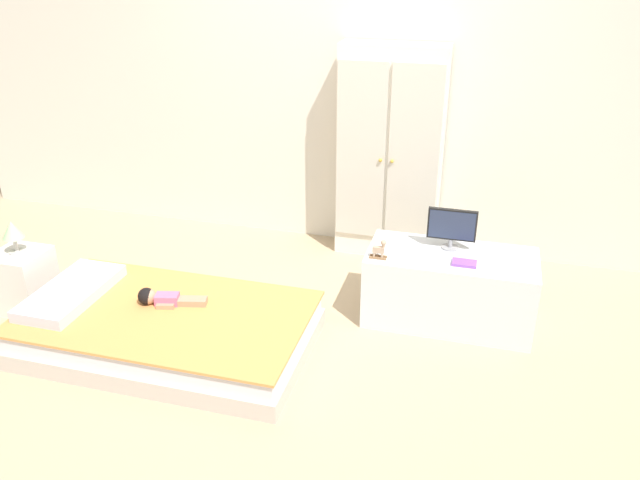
% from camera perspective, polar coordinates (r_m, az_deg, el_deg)
% --- Properties ---
extents(ground_plane, '(10.00, 10.00, 0.02)m').
position_cam_1_polar(ground_plane, '(3.60, -3.03, -10.24)').
color(ground_plane, tan).
extents(back_wall, '(6.40, 0.05, 2.70)m').
position_cam_1_polar(back_wall, '(4.51, 3.06, 15.98)').
color(back_wall, silver).
rests_on(back_wall, ground_plane).
extents(bed, '(1.60, 0.92, 0.23)m').
position_cam_1_polar(bed, '(3.68, -13.64, -7.85)').
color(bed, beige).
rests_on(bed, ground_plane).
extents(pillow, '(0.32, 0.66, 0.07)m').
position_cam_1_polar(pillow, '(3.91, -21.64, -4.41)').
color(pillow, silver).
rests_on(pillow, bed).
extents(doll, '(0.39, 0.16, 0.10)m').
position_cam_1_polar(doll, '(3.69, -14.38, -5.12)').
color(doll, '#D6668E').
rests_on(doll, bed).
extents(nightstand, '(0.30, 0.30, 0.39)m').
position_cam_1_polar(nightstand, '(4.30, -25.30, -3.35)').
color(nightstand, silver).
rests_on(nightstand, ground_plane).
extents(table_lamp, '(0.13, 0.13, 0.21)m').
position_cam_1_polar(table_lamp, '(4.16, -26.15, 0.73)').
color(table_lamp, '#B7B2AD').
rests_on(table_lamp, nightstand).
extents(wardrobe, '(0.72, 0.27, 1.50)m').
position_cam_1_polar(wardrobe, '(4.43, 6.34, 7.73)').
color(wardrobe, white).
rests_on(wardrobe, ground_plane).
extents(tv_stand, '(0.98, 0.47, 0.44)m').
position_cam_1_polar(tv_stand, '(3.84, 11.64, -4.26)').
color(tv_stand, silver).
rests_on(tv_stand, ground_plane).
extents(tv_monitor, '(0.28, 0.10, 0.25)m').
position_cam_1_polar(tv_monitor, '(3.75, 11.89, 1.22)').
color(tv_monitor, '#99999E').
rests_on(tv_monitor, tv_stand).
extents(rocking_horse_toy, '(0.10, 0.04, 0.12)m').
position_cam_1_polar(rocking_horse_toy, '(3.61, 5.46, -0.86)').
color(rocking_horse_toy, '#8E6642').
rests_on(rocking_horse_toy, tv_stand).
extents(book_purple, '(0.14, 0.09, 0.02)m').
position_cam_1_polar(book_purple, '(3.63, 12.97, -2.05)').
color(book_purple, '#8E51B2').
rests_on(book_purple, tv_stand).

